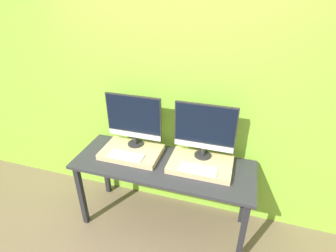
% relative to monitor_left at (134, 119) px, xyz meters
% --- Properties ---
extents(ground_plane, '(12.00, 12.00, 0.00)m').
position_rel_monitor_left_xyz_m(ground_plane, '(0.35, -0.47, -1.14)').
color(ground_plane, '#756047').
extents(wall_back, '(8.00, 0.04, 2.60)m').
position_rel_monitor_left_xyz_m(wall_back, '(0.35, 0.22, 0.16)').
color(wall_back, '#8CC638').
rests_on(wall_back, ground_plane).
extents(workbench, '(1.74, 0.62, 0.78)m').
position_rel_monitor_left_xyz_m(workbench, '(0.35, -0.16, -0.44)').
color(workbench, '#2D2D33').
rests_on(workbench, ground_plane).
extents(wooden_riser_left, '(0.59, 0.39, 0.05)m').
position_rel_monitor_left_xyz_m(wooden_riser_left, '(0.00, -0.10, -0.33)').
color(wooden_riser_left, '#D6B77F').
rests_on(wooden_riser_left, workbench).
extents(monitor_left, '(0.57, 0.16, 0.54)m').
position_rel_monitor_left_xyz_m(monitor_left, '(0.00, 0.00, 0.00)').
color(monitor_left, '#282828').
rests_on(monitor_left, wooden_riser_left).
extents(keyboard_left, '(0.34, 0.13, 0.01)m').
position_rel_monitor_left_xyz_m(keyboard_left, '(0.00, -0.22, -0.29)').
color(keyboard_left, silver).
rests_on(keyboard_left, wooden_riser_left).
extents(wooden_riser_right, '(0.59, 0.39, 0.05)m').
position_rel_monitor_left_xyz_m(wooden_riser_right, '(0.70, -0.10, -0.33)').
color(wooden_riser_right, '#D6B77F').
rests_on(wooden_riser_right, workbench).
extents(monitor_right, '(0.57, 0.16, 0.54)m').
position_rel_monitor_left_xyz_m(monitor_right, '(0.70, 0.00, 0.00)').
color(monitor_right, '#282828').
rests_on(monitor_right, wooden_riser_right).
extents(keyboard_right, '(0.34, 0.13, 0.01)m').
position_rel_monitor_left_xyz_m(keyboard_right, '(0.70, -0.22, -0.29)').
color(keyboard_right, silver).
rests_on(keyboard_right, wooden_riser_right).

